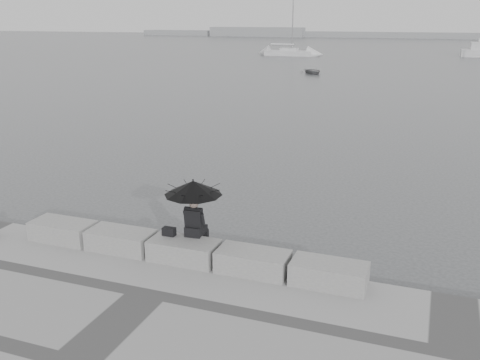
% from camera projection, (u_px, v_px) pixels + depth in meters
% --- Properties ---
extents(ground, '(360.00, 360.00, 0.00)m').
position_uv_depth(ground, '(193.00, 271.00, 13.03)').
color(ground, '#3F4143').
rests_on(ground, ground).
extents(stone_block_far_left, '(1.60, 0.80, 0.50)m').
position_uv_depth(stone_block_far_left, '(63.00, 231.00, 13.54)').
color(stone_block_far_left, slate).
rests_on(stone_block_far_left, promenade).
extents(stone_block_left, '(1.60, 0.80, 0.50)m').
position_uv_depth(stone_block_left, '(121.00, 240.00, 12.97)').
color(stone_block_left, slate).
rests_on(stone_block_left, promenade).
extents(stone_block_centre, '(1.60, 0.80, 0.50)m').
position_uv_depth(stone_block_centre, '(184.00, 251.00, 12.41)').
color(stone_block_centre, slate).
rests_on(stone_block_centre, promenade).
extents(stone_block_right, '(1.60, 0.80, 0.50)m').
position_uv_depth(stone_block_right, '(253.00, 262.00, 11.84)').
color(stone_block_right, slate).
rests_on(stone_block_right, promenade).
extents(stone_block_far_right, '(1.60, 0.80, 0.50)m').
position_uv_depth(stone_block_far_right, '(329.00, 274.00, 11.27)').
color(stone_block_far_right, slate).
rests_on(stone_block_far_right, promenade).
extents(seated_person, '(1.36, 1.36, 1.39)m').
position_uv_depth(seated_person, '(193.00, 194.00, 12.32)').
color(seated_person, black).
rests_on(seated_person, stone_block_centre).
extents(bag, '(0.30, 0.17, 0.20)m').
position_uv_depth(bag, '(169.00, 232.00, 12.60)').
color(bag, black).
rests_on(bag, stone_block_centre).
extents(distant_landmass, '(180.00, 8.00, 2.80)m').
position_uv_depth(distant_landmass, '(397.00, 35.00, 153.90)').
color(distant_landmass, gray).
rests_on(distant_landmass, ground).
extents(sailboat_left, '(7.61, 2.53, 12.90)m').
position_uv_depth(sailboat_left, '(289.00, 52.00, 84.41)').
color(sailboat_left, silver).
rests_on(sailboat_left, ground).
extents(dinghy, '(3.22, 2.92, 0.52)m').
position_uv_depth(dinghy, '(313.00, 71.00, 57.96)').
color(dinghy, gray).
rests_on(dinghy, ground).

